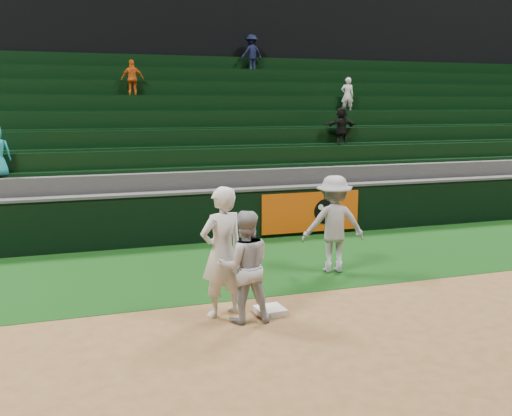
{
  "coord_description": "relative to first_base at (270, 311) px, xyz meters",
  "views": [
    {
      "loc": [
        -2.66,
        -7.89,
        3.24
      ],
      "look_at": [
        0.67,
        2.3,
        1.3
      ],
      "focal_mm": 40.0,
      "sensor_mm": 36.0,
      "label": 1
    }
  ],
  "objects": [
    {
      "name": "ground",
      "position": [
        -0.2,
        -0.16,
        -0.05
      ],
      "size": [
        70.0,
        70.0,
        0.0
      ],
      "primitive_type": "plane",
      "color": "brown",
      "rests_on": "ground"
    },
    {
      "name": "foul_grass",
      "position": [
        -0.2,
        2.84,
        -0.04
      ],
      "size": [
        36.0,
        4.2,
        0.01
      ],
      "primitive_type": "cube",
      "color": "black",
      "rests_on": "ground"
    },
    {
      "name": "upper_deck",
      "position": [
        -0.2,
        17.29,
        5.95
      ],
      "size": [
        40.0,
        12.0,
        12.0
      ],
      "primitive_type": "cube",
      "color": "black",
      "rests_on": "ground"
    },
    {
      "name": "first_base",
      "position": [
        0.0,
        0.0,
        0.0
      ],
      "size": [
        0.46,
        0.46,
        0.1
      ],
      "primitive_type": "cube",
      "rotation": [
        0.0,
        0.0,
        0.08
      ],
      "color": "white",
      "rests_on": "ground"
    },
    {
      "name": "first_baseman",
      "position": [
        -0.73,
        0.17,
        0.97
      ],
      "size": [
        0.86,
        0.69,
        2.04
      ],
      "primitive_type": "imported",
      "rotation": [
        0.0,
        0.0,
        3.45
      ],
      "color": "silver",
      "rests_on": "ground"
    },
    {
      "name": "baserunner",
      "position": [
        -0.47,
        -0.16,
        0.81
      ],
      "size": [
        0.9,
        0.74,
        1.71
      ],
      "primitive_type": "imported",
      "rotation": [
        0.0,
        0.0,
        3.02
      ],
      "color": "#A6A9B1",
      "rests_on": "ground"
    },
    {
      "name": "base_coach",
      "position": [
        1.95,
        1.8,
        0.91
      ],
      "size": [
        1.34,
        0.92,
        1.9
      ],
      "primitive_type": "imported",
      "rotation": [
        0.0,
        0.0,
        2.95
      ],
      "color": "#9799A4",
      "rests_on": "foul_grass"
    },
    {
      "name": "field_wall",
      "position": [
        -0.18,
        5.04,
        0.59
      ],
      "size": [
        36.0,
        0.45,
        1.25
      ],
      "color": "black",
      "rests_on": "ground"
    },
    {
      "name": "stadium_seating",
      "position": [
        -0.2,
        8.81,
        1.65
      ],
      "size": [
        36.0,
        5.95,
        5.57
      ],
      "color": "#363639",
      "rests_on": "ground"
    }
  ]
}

